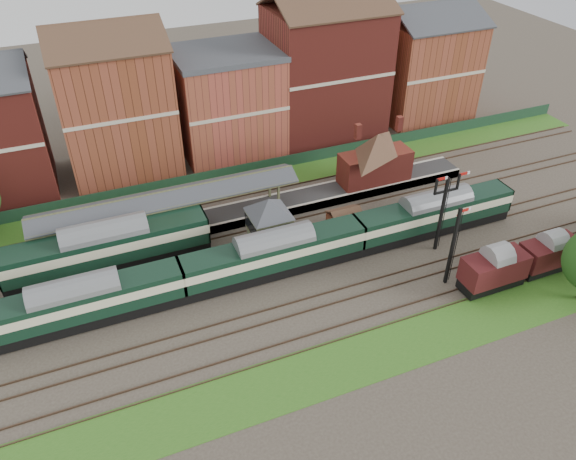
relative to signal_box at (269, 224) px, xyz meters
name	(u,v)px	position (x,y,z in m)	size (l,w,h in m)	color
ground	(312,264)	(3.00, -3.25, -3.19)	(160.00, 160.00, 0.00)	#473D33
grass_back	(255,182)	(3.00, 12.75, -3.16)	(90.00, 4.50, 0.06)	#2D6619
grass_front	(375,353)	(3.00, -15.25, -3.16)	(90.00, 5.00, 0.06)	#2D6619
fence	(249,169)	(3.00, 14.75, -2.44)	(90.00, 0.12, 1.50)	#193823
platform	(229,216)	(-2.00, 6.50, -2.69)	(55.00, 3.40, 1.00)	#2D2D2D
signal_box	(269,224)	(0.00, 0.00, 0.00)	(5.40, 5.40, 6.00)	#5B6749
brick_hut	(344,223)	(8.00, 0.00, -2.00)	(3.20, 2.64, 2.94)	brown
station_building	(376,157)	(15.00, 6.50, 0.76)	(8.10, 8.10, 5.90)	maroon
canopy	(167,195)	(-8.00, 6.50, 1.39)	(26.00, 3.89, 4.08)	brown
semaphore_bracket	(443,209)	(15.04, -5.75, 1.44)	(3.60, 0.25, 8.18)	black
semaphore_siding	(453,246)	(13.02, -10.25, 0.96)	(1.23, 0.25, 8.00)	black
town_backdrop	(226,97)	(2.82, 21.75, 3.81)	(69.00, 10.00, 16.00)	maroon
dmu_train	(275,254)	(-0.74, -3.25, -0.89)	(50.91, 2.68, 3.91)	black
platform_railcar	(107,247)	(-14.46, 3.25, -0.71)	(18.43, 2.90, 4.24)	black
goods_van_a	(494,269)	(16.31, -12.25, -1.18)	(5.80, 2.51, 3.52)	black
goods_van_b	(549,253)	(22.50, -12.25, -1.29)	(5.46, 2.37, 3.31)	black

